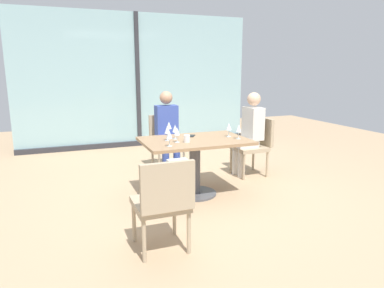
{
  "coord_description": "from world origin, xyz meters",
  "views": [
    {
      "loc": [
        -1.59,
        -4.0,
        1.61
      ],
      "look_at": [
        0.0,
        0.1,
        0.65
      ],
      "focal_mm": 32.66,
      "sensor_mm": 36.0,
      "label": 1
    }
  ],
  "objects_px": {
    "dining_table_main": "(195,153)",
    "chair_far_right": "(255,143)",
    "person_far_right": "(249,130)",
    "wine_glass_6": "(169,135)",
    "wine_glass_4": "(239,129)",
    "wine_glass_1": "(175,129)",
    "wine_glass_2": "(229,127)",
    "wine_glass_3": "(167,130)",
    "wine_glass_0": "(177,132)",
    "cell_phone_on_table": "(192,136)",
    "chair_front_left": "(163,200)",
    "chair_near_window": "(166,139)",
    "handbag_0": "(178,169)",
    "wine_glass_5": "(169,126)",
    "person_near_window": "(168,128)",
    "coffee_cup": "(187,139)"
  },
  "relations": [
    {
      "from": "dining_table_main",
      "to": "chair_far_right",
      "type": "relative_size",
      "value": 1.52
    },
    {
      "from": "person_far_right",
      "to": "wine_glass_6",
      "type": "xyz_separation_m",
      "value": [
        -1.5,
        -0.76,
        0.16
      ]
    },
    {
      "from": "wine_glass_4",
      "to": "chair_far_right",
      "type": "bearing_deg",
      "value": 45.44
    },
    {
      "from": "chair_far_right",
      "to": "wine_glass_1",
      "type": "bearing_deg",
      "value": -164.59
    },
    {
      "from": "wine_glass_2",
      "to": "wine_glass_3",
      "type": "bearing_deg",
      "value": 176.44
    },
    {
      "from": "wine_glass_0",
      "to": "cell_phone_on_table",
      "type": "bearing_deg",
      "value": 44.56
    },
    {
      "from": "chair_front_left",
      "to": "wine_glass_6",
      "type": "xyz_separation_m",
      "value": [
        0.38,
        1.0,
        0.37
      ]
    },
    {
      "from": "person_far_right",
      "to": "wine_glass_0",
      "type": "height_order",
      "value": "person_far_right"
    },
    {
      "from": "person_far_right",
      "to": "wine_glass_6",
      "type": "bearing_deg",
      "value": -153.06
    },
    {
      "from": "wine_glass_1",
      "to": "chair_far_right",
      "type": "bearing_deg",
      "value": 15.41
    },
    {
      "from": "dining_table_main",
      "to": "wine_glass_2",
      "type": "xyz_separation_m",
      "value": [
        0.48,
        0.01,
        0.31
      ]
    },
    {
      "from": "chair_near_window",
      "to": "handbag_0",
      "type": "distance_m",
      "value": 0.62
    },
    {
      "from": "chair_far_right",
      "to": "wine_glass_5",
      "type": "height_order",
      "value": "wine_glass_5"
    },
    {
      "from": "wine_glass_4",
      "to": "cell_phone_on_table",
      "type": "distance_m",
      "value": 0.63
    },
    {
      "from": "wine_glass_5",
      "to": "wine_glass_6",
      "type": "relative_size",
      "value": 1.0
    },
    {
      "from": "chair_front_left",
      "to": "wine_glass_3",
      "type": "distance_m",
      "value": 1.44
    },
    {
      "from": "person_near_window",
      "to": "wine_glass_4",
      "type": "relative_size",
      "value": 6.81
    },
    {
      "from": "person_far_right",
      "to": "cell_phone_on_table",
      "type": "distance_m",
      "value": 1.08
    },
    {
      "from": "wine_glass_3",
      "to": "wine_glass_5",
      "type": "relative_size",
      "value": 1.0
    },
    {
      "from": "chair_far_right",
      "to": "chair_front_left",
      "type": "xyz_separation_m",
      "value": [
        -1.98,
        -1.76,
        0.0
      ]
    },
    {
      "from": "person_far_right",
      "to": "coffee_cup",
      "type": "distance_m",
      "value": 1.39
    },
    {
      "from": "chair_far_right",
      "to": "wine_glass_2",
      "type": "relative_size",
      "value": 4.7
    },
    {
      "from": "chair_front_left",
      "to": "wine_glass_4",
      "type": "xyz_separation_m",
      "value": [
        1.32,
        1.09,
        0.37
      ]
    },
    {
      "from": "person_far_right",
      "to": "handbag_0",
      "type": "xyz_separation_m",
      "value": [
        -1.05,
        0.25,
        -0.56
      ]
    },
    {
      "from": "wine_glass_3",
      "to": "wine_glass_5",
      "type": "distance_m",
      "value": 0.34
    },
    {
      "from": "person_near_window",
      "to": "wine_glass_4",
      "type": "xyz_separation_m",
      "value": [
        0.53,
        -1.32,
        0.16
      ]
    },
    {
      "from": "wine_glass_0",
      "to": "wine_glass_1",
      "type": "distance_m",
      "value": 0.2
    },
    {
      "from": "chair_near_window",
      "to": "wine_glass_5",
      "type": "relative_size",
      "value": 4.7
    },
    {
      "from": "coffee_cup",
      "to": "chair_front_left",
      "type": "bearing_deg",
      "value": -119.54
    },
    {
      "from": "person_far_right",
      "to": "cell_phone_on_table",
      "type": "bearing_deg",
      "value": -164.58
    },
    {
      "from": "wine_glass_3",
      "to": "wine_glass_0",
      "type": "bearing_deg",
      "value": -62.91
    },
    {
      "from": "chair_far_right",
      "to": "wine_glass_6",
      "type": "height_order",
      "value": "wine_glass_6"
    },
    {
      "from": "person_near_window",
      "to": "wine_glass_0",
      "type": "xyz_separation_m",
      "value": [
        -0.27,
        -1.24,
        0.16
      ]
    },
    {
      "from": "wine_glass_0",
      "to": "handbag_0",
      "type": "xyz_separation_m",
      "value": [
        0.29,
        0.84,
        -0.72
      ]
    },
    {
      "from": "wine_glass_1",
      "to": "chair_near_window",
      "type": "bearing_deg",
      "value": 78.94
    },
    {
      "from": "coffee_cup",
      "to": "cell_phone_on_table",
      "type": "relative_size",
      "value": 0.62
    },
    {
      "from": "chair_far_right",
      "to": "wine_glass_5",
      "type": "bearing_deg",
      "value": -174.96
    },
    {
      "from": "wine_glass_3",
      "to": "cell_phone_on_table",
      "type": "xyz_separation_m",
      "value": [
        0.38,
        0.15,
        -0.13
      ]
    },
    {
      "from": "person_far_right",
      "to": "wine_glass_5",
      "type": "bearing_deg",
      "value": -174.54
    },
    {
      "from": "chair_front_left",
      "to": "chair_near_window",
      "type": "bearing_deg",
      "value": 72.45
    },
    {
      "from": "chair_near_window",
      "to": "handbag_0",
      "type": "height_order",
      "value": "chair_near_window"
    },
    {
      "from": "cell_phone_on_table",
      "to": "chair_far_right",
      "type": "bearing_deg",
      "value": 48.09
    },
    {
      "from": "person_far_right",
      "to": "wine_glass_3",
      "type": "distance_m",
      "value": 1.5
    },
    {
      "from": "wine_glass_4",
      "to": "wine_glass_0",
      "type": "bearing_deg",
      "value": 174.14
    },
    {
      "from": "wine_glass_6",
      "to": "cell_phone_on_table",
      "type": "xyz_separation_m",
      "value": [
        0.46,
        0.47,
        -0.13
      ]
    },
    {
      "from": "wine_glass_0",
      "to": "wine_glass_6",
      "type": "bearing_deg",
      "value": -131.35
    },
    {
      "from": "chair_far_right",
      "to": "wine_glass_2",
      "type": "distance_m",
      "value": 0.94
    },
    {
      "from": "person_far_right",
      "to": "wine_glass_2",
      "type": "distance_m",
      "value": 0.79
    },
    {
      "from": "cell_phone_on_table",
      "to": "wine_glass_5",
      "type": "bearing_deg",
      "value": -177.72
    },
    {
      "from": "cell_phone_on_table",
      "to": "handbag_0",
      "type": "distance_m",
      "value": 0.8
    }
  ]
}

